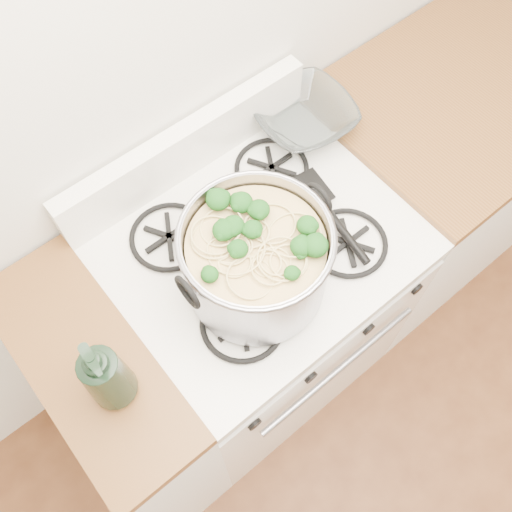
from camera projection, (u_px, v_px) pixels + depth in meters
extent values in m
plane|color=silver|center=(156.00, 26.00, 1.18)|extent=(3.60, 0.00, 3.60)
cube|color=white|center=(258.00, 314.00, 1.89)|extent=(0.76, 0.65, 0.81)
cube|color=white|center=(258.00, 246.00, 1.47)|extent=(0.76, 0.65, 0.04)
cube|color=black|center=(321.00, 385.00, 1.77)|extent=(0.58, 0.02, 0.46)
cube|color=black|center=(258.00, 240.00, 1.44)|extent=(0.60, 0.56, 0.02)
cylinder|color=black|center=(252.00, 421.00, 1.36)|extent=(0.04, 0.03, 0.04)
cylinder|color=black|center=(308.00, 375.00, 1.42)|extent=(0.04, 0.03, 0.04)
cylinder|color=black|center=(366.00, 327.00, 1.47)|extent=(0.04, 0.03, 0.04)
cylinder|color=black|center=(414.00, 287.00, 1.53)|extent=(0.04, 0.03, 0.04)
cube|color=silver|center=(128.00, 409.00, 1.71)|extent=(0.25, 0.65, 0.88)
cube|color=#593315|center=(88.00, 363.00, 1.31)|extent=(0.25, 0.65, 0.04)
cube|color=silver|center=(441.00, 171.00, 2.12)|extent=(1.00, 0.65, 0.88)
cube|color=#593315|center=(485.00, 80.00, 1.71)|extent=(1.00, 0.65, 0.04)
cylinder|color=#9898A0|center=(256.00, 261.00, 1.28)|extent=(0.33, 0.33, 0.22)
torus|color=#9898A0|center=(256.00, 237.00, 1.18)|extent=(0.34, 0.34, 0.01)
torus|color=black|center=(187.00, 292.00, 1.16)|extent=(0.01, 0.08, 0.08)
torus|color=black|center=(319.00, 199.00, 1.26)|extent=(0.01, 0.08, 0.08)
cylinder|color=tan|center=(256.00, 264.00, 1.29)|extent=(0.31, 0.31, 0.18)
sphere|color=#154612|center=(256.00, 240.00, 1.20)|extent=(0.04, 0.04, 0.04)
sphere|color=#154612|center=(256.00, 240.00, 1.20)|extent=(0.04, 0.04, 0.04)
sphere|color=#154612|center=(256.00, 240.00, 1.20)|extent=(0.04, 0.04, 0.04)
sphere|color=#154612|center=(256.00, 240.00, 1.20)|extent=(0.04, 0.04, 0.04)
sphere|color=#154612|center=(256.00, 240.00, 1.20)|extent=(0.04, 0.04, 0.04)
sphere|color=#154612|center=(256.00, 240.00, 1.20)|extent=(0.04, 0.04, 0.04)
sphere|color=#154612|center=(256.00, 240.00, 1.20)|extent=(0.04, 0.04, 0.04)
sphere|color=#154612|center=(256.00, 240.00, 1.20)|extent=(0.04, 0.04, 0.04)
sphere|color=#154612|center=(256.00, 240.00, 1.20)|extent=(0.04, 0.04, 0.04)
sphere|color=#154612|center=(256.00, 240.00, 1.20)|extent=(0.04, 0.04, 0.04)
sphere|color=#154612|center=(256.00, 240.00, 1.20)|extent=(0.04, 0.04, 0.04)
sphere|color=#154612|center=(256.00, 240.00, 1.20)|extent=(0.04, 0.04, 0.04)
sphere|color=#154612|center=(256.00, 240.00, 1.20)|extent=(0.04, 0.04, 0.04)
sphere|color=#154612|center=(256.00, 240.00, 1.20)|extent=(0.04, 0.04, 0.04)
imported|color=white|center=(303.00, 121.00, 1.59)|extent=(0.12, 0.12, 0.03)
imported|color=black|center=(103.00, 373.00, 1.14)|extent=(0.10, 0.11, 0.26)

